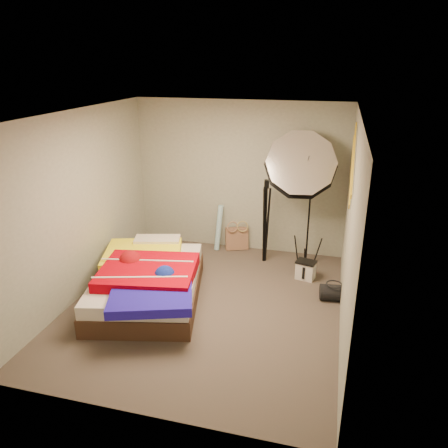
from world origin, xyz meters
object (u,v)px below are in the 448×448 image
(tote_bag, at_px, (237,238))
(photo_umbrella, at_px, (301,166))
(duffel_bag, at_px, (333,293))
(bed, at_px, (148,281))
(camera_case, at_px, (306,271))
(camera_tripod, at_px, (266,216))
(wrapping_roll, at_px, (219,228))

(tote_bag, xyz_separation_m, photo_umbrella, (1.04, -0.38, 1.42))
(tote_bag, bearing_deg, duffel_bag, -60.72)
(tote_bag, distance_m, bed, 2.10)
(tote_bag, height_order, bed, bed)
(camera_case, relative_size, camera_tripod, 0.19)
(camera_tripod, bearing_deg, photo_umbrella, -3.64)
(tote_bag, height_order, camera_case, tote_bag)
(tote_bag, distance_m, photo_umbrella, 1.80)
(tote_bag, height_order, duffel_bag, tote_bag)
(photo_umbrella, relative_size, camera_tripod, 1.65)
(duffel_bag, bearing_deg, tote_bag, 134.18)
(camera_case, bearing_deg, photo_umbrella, 129.45)
(camera_case, relative_size, duffel_bag, 0.73)
(duffel_bag, xyz_separation_m, bed, (-2.44, -0.62, 0.17))
(camera_case, xyz_separation_m, camera_tripod, (-0.70, 0.46, 0.65))
(photo_umbrella, bearing_deg, tote_bag, 160.07)
(tote_bag, relative_size, camera_case, 1.45)
(wrapping_roll, distance_m, camera_case, 1.73)
(tote_bag, distance_m, wrapping_roll, 0.37)
(camera_tripod, bearing_deg, bed, -129.38)
(wrapping_roll, bearing_deg, bed, -104.29)
(photo_umbrella, bearing_deg, camera_tripod, 176.36)
(bed, xyz_separation_m, camera_tripod, (1.32, 1.61, 0.49))
(wrapping_roll, xyz_separation_m, duffel_bag, (1.96, -1.26, -0.28))
(wrapping_roll, distance_m, camera_tripod, 0.97)
(duffel_bag, bearing_deg, photo_umbrella, 116.07)
(photo_umbrella, bearing_deg, duffel_bag, -56.82)
(bed, bearing_deg, duffel_bag, 14.25)
(wrapping_roll, height_order, camera_tripod, camera_tripod)
(camera_case, distance_m, bed, 2.33)
(tote_bag, xyz_separation_m, camera_tripod, (0.54, -0.34, 0.59))
(tote_bag, xyz_separation_m, camera_case, (1.24, -0.81, -0.06))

